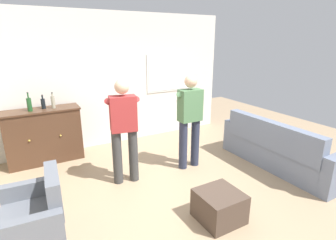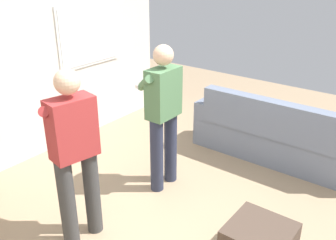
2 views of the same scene
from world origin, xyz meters
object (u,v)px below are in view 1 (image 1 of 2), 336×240
armchair (36,221)px  sideboard_cabinet (44,136)px  bottle_wine_green (29,104)px  person_standing_left (124,127)px  person_standing_right (189,117)px  ottoman (219,206)px  bottle_spirits_clear (53,102)px  bottle_liquor_amber (43,103)px  couch (275,150)px

armchair → sideboard_cabinet: bearing=81.9°
sideboard_cabinet → bottle_wine_green: (-0.16, -0.05, 0.64)m
person_standing_left → person_standing_right: (1.19, -0.07, 0.00)m
armchair → person_standing_right: (2.56, 0.75, 0.65)m
ottoman → person_standing_left: (-0.69, 1.51, 0.74)m
bottle_wine_green → person_standing_left: bearing=-48.8°
armchair → bottle_wine_green: bearing=85.9°
armchair → bottle_spirits_clear: bearing=76.2°
person_standing_left → bottle_spirits_clear: bearing=120.4°
sideboard_cabinet → bottle_wine_green: bottle_wine_green is taller
armchair → person_standing_right: 2.75m
bottle_liquor_amber → person_standing_left: person_standing_left is taller
person_standing_right → sideboard_cabinet: bearing=146.1°
couch → person_standing_left: person_standing_left is taller
armchair → person_standing_left: (1.38, 0.82, 0.65)m
armchair → sideboard_cabinet: 2.29m
sideboard_cabinet → ottoman: 3.45m
sideboard_cabinet → bottle_spirits_clear: bearing=-7.3°
sideboard_cabinet → bottle_liquor_amber: size_ratio=5.14×
bottle_wine_green → person_standing_left: person_standing_left is taller
armchair → bottle_spirits_clear: 2.45m
bottle_liquor_amber → ottoman: (1.68, -2.98, -0.93)m
ottoman → bottle_wine_green: bearing=123.3°
couch → ottoman: (-1.82, -0.63, -0.16)m
ottoman → person_standing_left: size_ratio=0.32×
armchair → bottle_wine_green: size_ratio=2.71×
bottle_liquor_amber → ottoman: bottle_liquor_amber is taller
bottle_spirits_clear → bottle_wine_green: bearing=-177.5°
armchair → ottoman: armchair is taller
sideboard_cabinet → bottle_liquor_amber: (0.06, 0.02, 0.61)m
sideboard_cabinet → couch: bearing=-33.1°
bottle_liquor_amber → sideboard_cabinet: bearing=-158.6°
sideboard_cabinet → bottle_wine_green: bearing=-164.4°
person_standing_left → person_standing_right: same height
sideboard_cabinet → person_standing_left: bearing=-53.8°
sideboard_cabinet → bottle_spirits_clear: (0.23, -0.03, 0.63)m
bottle_wine_green → bottle_liquor_amber: 0.24m
ottoman → person_standing_left: person_standing_left is taller
ottoman → person_standing_right: 1.70m
armchair → sideboard_cabinet: sideboard_cabinet is taller
couch → bottle_wine_green: bearing=148.6°
couch → bottle_spirits_clear: 4.13m
armchair → ottoman: (2.07, -0.69, -0.09)m
couch → sideboard_cabinet: bearing=146.9°
bottle_wine_green → ottoman: bottle_wine_green is taller
bottle_spirits_clear → person_standing_left: size_ratio=0.18×
couch → person_standing_right: bearing=148.3°
armchair → person_standing_left: size_ratio=0.55×
sideboard_cabinet → bottle_liquor_amber: bottle_liquor_amber is taller
bottle_liquor_amber → bottle_spirits_clear: size_ratio=0.88×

